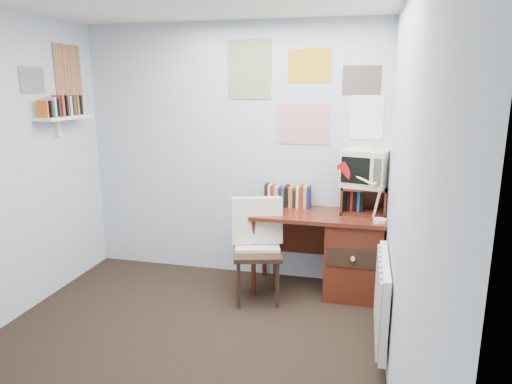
{
  "coord_description": "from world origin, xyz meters",
  "views": [
    {
      "loc": [
        1.27,
        -2.58,
        1.91
      ],
      "look_at": [
        0.42,
        1.02,
        1.04
      ],
      "focal_mm": 32.0,
      "sensor_mm": 36.0,
      "label": 1
    }
  ],
  "objects_px": {
    "desk_lamp": "(381,198)",
    "radiator": "(383,299)",
    "desk_chair": "(257,253)",
    "crt_tv": "(366,166)",
    "desk": "(347,252)",
    "wall_shelf": "(64,117)",
    "tv_riser": "(363,200)"
  },
  "relations": [
    {
      "from": "desk_chair",
      "to": "radiator",
      "type": "relative_size",
      "value": 1.12
    },
    {
      "from": "desk_chair",
      "to": "desk_lamp",
      "type": "xyz_separation_m",
      "value": [
        1.04,
        0.17,
        0.53
      ]
    },
    {
      "from": "radiator",
      "to": "desk_lamp",
      "type": "bearing_deg",
      "value": 91.5
    },
    {
      "from": "desk_chair",
      "to": "radiator",
      "type": "height_order",
      "value": "desk_chair"
    },
    {
      "from": "tv_riser",
      "to": "wall_shelf",
      "type": "distance_m",
      "value": 2.83
    },
    {
      "from": "desk_chair",
      "to": "desk_lamp",
      "type": "bearing_deg",
      "value": -6.07
    },
    {
      "from": "desk",
      "to": "desk_chair",
      "type": "height_order",
      "value": "desk_chair"
    },
    {
      "from": "crt_tv",
      "to": "radiator",
      "type": "bearing_deg",
      "value": -66.38
    },
    {
      "from": "desk",
      "to": "desk_chair",
      "type": "bearing_deg",
      "value": -156.55
    },
    {
      "from": "tv_riser",
      "to": "desk_lamp",
      "type": "bearing_deg",
      "value": -61.69
    },
    {
      "from": "desk",
      "to": "desk_chair",
      "type": "distance_m",
      "value": 0.84
    },
    {
      "from": "desk",
      "to": "desk_lamp",
      "type": "distance_m",
      "value": 0.65
    },
    {
      "from": "desk",
      "to": "wall_shelf",
      "type": "distance_m",
      "value": 2.87
    },
    {
      "from": "desk_chair",
      "to": "radiator",
      "type": "distance_m",
      "value": 1.22
    },
    {
      "from": "desk_chair",
      "to": "crt_tv",
      "type": "distance_m",
      "value": 1.26
    },
    {
      "from": "desk_chair",
      "to": "crt_tv",
      "type": "height_order",
      "value": "crt_tv"
    },
    {
      "from": "tv_riser",
      "to": "crt_tv",
      "type": "distance_m",
      "value": 0.31
    },
    {
      "from": "desk",
      "to": "desk_lamp",
      "type": "relative_size",
      "value": 2.79
    },
    {
      "from": "desk_lamp",
      "to": "wall_shelf",
      "type": "relative_size",
      "value": 0.69
    },
    {
      "from": "desk_chair",
      "to": "tv_riser",
      "type": "relative_size",
      "value": 2.24
    },
    {
      "from": "crt_tv",
      "to": "desk",
      "type": "bearing_deg",
      "value": -119.3
    },
    {
      "from": "desk_lamp",
      "to": "radiator",
      "type": "xyz_separation_m",
      "value": [
        0.02,
        -0.76,
        -0.55
      ]
    },
    {
      "from": "desk",
      "to": "radiator",
      "type": "xyz_separation_m",
      "value": [
        0.29,
        -0.93,
        0.01
      ]
    },
    {
      "from": "crt_tv",
      "to": "desk_lamp",
      "type": "bearing_deg",
      "value": -49.68
    },
    {
      "from": "tv_riser",
      "to": "radiator",
      "type": "xyz_separation_m",
      "value": [
        0.17,
        -1.04,
        -0.47
      ]
    },
    {
      "from": "desk_lamp",
      "to": "desk",
      "type": "bearing_deg",
      "value": 157.4
    },
    {
      "from": "desk_chair",
      "to": "wall_shelf",
      "type": "xyz_separation_m",
      "value": [
        -1.8,
        -0.04,
        1.17
      ]
    },
    {
      "from": "crt_tv",
      "to": "wall_shelf",
      "type": "xyz_separation_m",
      "value": [
        -2.7,
        -0.51,
        0.43
      ]
    },
    {
      "from": "crt_tv",
      "to": "radiator",
      "type": "xyz_separation_m",
      "value": [
        0.16,
        -1.06,
        -0.77
      ]
    },
    {
      "from": "crt_tv",
      "to": "wall_shelf",
      "type": "bearing_deg",
      "value": -154.33
    },
    {
      "from": "desk_chair",
      "to": "tv_riser",
      "type": "bearing_deg",
      "value": 11.38
    },
    {
      "from": "desk",
      "to": "crt_tv",
      "type": "height_order",
      "value": "crt_tv"
    }
  ]
}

